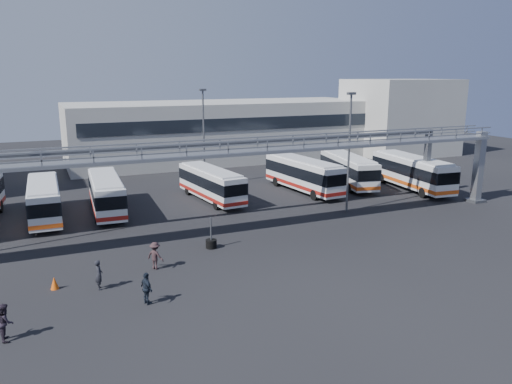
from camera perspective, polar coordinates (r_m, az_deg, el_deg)
name	(u,v)px	position (r m, az deg, el deg)	size (l,w,h in m)	color
ground	(252,257)	(32.76, -0.44, -7.47)	(140.00, 140.00, 0.00)	black
gantry	(220,160)	(36.62, -4.12, 3.64)	(51.40, 5.15, 7.10)	gray
warehouse	(223,130)	(70.81, -3.81, 7.03)	(42.00, 14.00, 8.00)	#9E9E99
building_right	(400,117)	(78.55, 16.08, 8.26)	(14.00, 12.00, 11.00)	#B2B2AD
light_pole_mid	(349,146)	(43.04, 10.60, 5.18)	(0.70, 0.35, 10.21)	#4C4F54
light_pole_back	(204,132)	(52.99, -6.00, 6.80)	(0.70, 0.35, 10.21)	#4C4F54
bus_2	(44,199)	(44.25, -23.07, -0.73)	(2.55, 10.30, 3.12)	silver
bus_3	(106,193)	(44.71, -16.76, -0.06)	(2.96, 10.50, 3.15)	silver
bus_5	(211,183)	(47.03, -5.17, 1.04)	(3.46, 10.33, 3.08)	silver
bus_7	(304,174)	(50.73, 5.48, 2.10)	(3.48, 11.19, 3.34)	silver
bus_8	(348,169)	(54.25, 10.47, 2.62)	(4.66, 11.06, 3.27)	silver
bus_9	(412,171)	(53.99, 17.40, 2.27)	(3.77, 11.50, 3.43)	silver
pedestrian_a	(99,275)	(29.19, -17.52, -8.99)	(0.62, 0.40, 1.69)	black
pedestrian_b	(5,322)	(25.52, -26.74, -13.11)	(0.84, 0.65, 1.72)	black
pedestrian_c	(155,256)	(31.21, -11.44, -7.14)	(1.10, 0.64, 1.71)	#332224
pedestrian_d	(147,288)	(26.74, -12.39, -10.72)	(1.01, 0.42, 1.72)	#19202D
cone_left	(54,283)	(30.19, -22.05, -9.62)	(0.45, 0.45, 0.71)	#E6540C
tire_stack	(211,243)	(34.48, -5.14, -5.82)	(0.76, 0.76, 2.16)	black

